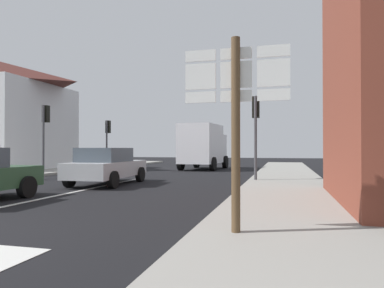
{
  "coord_description": "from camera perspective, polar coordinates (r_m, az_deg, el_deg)",
  "views": [
    {
      "loc": [
        6.72,
        -4.29,
        1.45
      ],
      "look_at": [
        2.01,
        13.83,
        1.68
      ],
      "focal_mm": 33.05,
      "sensor_mm": 36.0,
      "label": 1
    }
  ],
  "objects": [
    {
      "name": "traffic_light_far_left",
      "position": [
        26.18,
        -13.45,
        1.74
      ],
      "size": [
        0.3,
        0.49,
        3.46
      ],
      "color": "#47474C",
      "rests_on": "ground"
    },
    {
      "name": "lane_centre_stripe",
      "position": [
        12.37,
        -18.59,
        -7.37
      ],
      "size": [
        0.16,
        12.0,
        0.01
      ],
      "primitive_type": "cube",
      "color": "silver",
      "rests_on": "ground"
    },
    {
      "name": "ground_plane",
      "position": [
        15.85,
        -10.62,
        -5.94
      ],
      "size": [
        80.0,
        80.0,
        0.0
      ],
      "primitive_type": "plane",
      "color": "black"
    },
    {
      "name": "sidewalk_right",
      "position": [
        12.37,
        15.07,
        -7.09
      ],
      "size": [
        3.08,
        44.0,
        0.14
      ],
      "primitive_type": "cube",
      "color": "gray",
      "rests_on": "ground"
    },
    {
      "name": "traffic_light_near_left",
      "position": [
        20.38,
        -22.61,
        3.06
      ],
      "size": [
        0.3,
        0.49,
        3.74
      ],
      "color": "#47474C",
      "rests_on": "ground"
    },
    {
      "name": "sedan_far",
      "position": [
        14.58,
        -13.57,
        -3.4
      ],
      "size": [
        2.08,
        4.25,
        1.47
      ],
      "color": "#B7BABF",
      "rests_on": "ground"
    },
    {
      "name": "route_sign_post",
      "position": [
        5.63,
        7.09,
        4.94
      ],
      "size": [
        1.66,
        0.14,
        3.2
      ],
      "color": "brown",
      "rests_on": "ground"
    },
    {
      "name": "traffic_light_near_right",
      "position": [
        15.19,
        10.25,
        4.02
      ],
      "size": [
        0.3,
        0.49,
        3.64
      ],
      "color": "#47474C",
      "rests_on": "ground"
    },
    {
      "name": "delivery_truck",
      "position": [
        24.3,
        1.83,
        -0.23
      ],
      "size": [
        2.77,
        5.14,
        3.05
      ],
      "color": "silver",
      "rests_on": "ground"
    }
  ]
}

